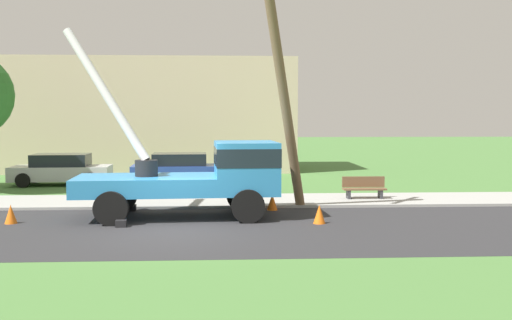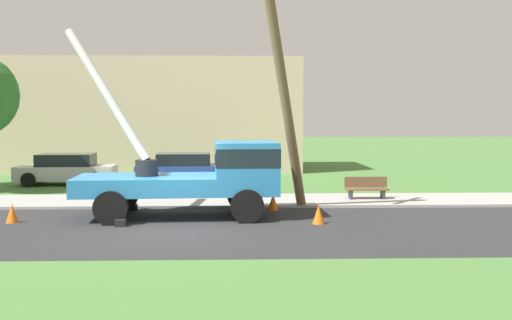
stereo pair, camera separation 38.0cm
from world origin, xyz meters
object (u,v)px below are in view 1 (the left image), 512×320
Objects in this scene: utility_truck at (204,172)px; traffic_cone_behind at (11,214)px; leaning_utility_pole at (281,76)px; traffic_cone_ahead at (319,214)px; parked_sedan_silver at (61,169)px; traffic_cone_curbside at (272,202)px; park_bench at (364,188)px; parked_sedan_blue at (180,169)px.

utility_truck reaches higher than traffic_cone_behind.
leaning_utility_pole is 15.51× the size of traffic_cone_ahead.
utility_truck is at bearing 158.04° from traffic_cone_ahead.
parked_sedan_silver is (-10.26, 10.31, 0.43)m from traffic_cone_ahead.
traffic_cone_behind and traffic_cone_curbside have the same top height.
park_bench is at bearing 62.04° from traffic_cone_ahead.
parked_sedan_silver and parked_sedan_blue have the same top height.
utility_truck is at bearing -52.54° from parked_sedan_silver.
traffic_cone_curbside is at bearing 114.92° from traffic_cone_ahead.
utility_truck is 6.69m from park_bench.
leaning_utility_pole is 1.94× the size of parked_sedan_blue.
park_bench is (12.67, -5.77, -0.25)m from parked_sedan_silver.
parked_sedan_silver reaches higher than traffic_cone_ahead.
traffic_cone_curbside is at bearing 27.76° from utility_truck.
parked_sedan_silver is (-6.85, 8.94, -0.70)m from utility_truck.
park_bench reaches higher than traffic_cone_curbside.
park_bench is at bearing 37.14° from leaning_utility_pole.
parked_sedan_silver reaches higher than traffic_cone_curbside.
leaning_utility_pole reaches higher than parked_sedan_blue.
leaning_utility_pole is 13.03m from parked_sedan_silver.
utility_truck is 5.83m from traffic_cone_behind.
utility_truck is at bearing -152.24° from traffic_cone_curbside.
parked_sedan_silver reaches higher than park_bench.
traffic_cone_ahead is at bearing -65.08° from traffic_cone_curbside.
utility_truck is 12.29× the size of traffic_cone_behind.
traffic_cone_behind is (-8.10, -1.51, -4.17)m from leaning_utility_pole.
utility_truck is at bearing -151.41° from park_bench.
traffic_cone_curbside is (-1.18, 2.54, 0.00)m from traffic_cone_ahead.
park_bench is at bearing 19.49° from traffic_cone_behind.
parked_sedan_silver is (-9.30, 8.32, -3.74)m from leaning_utility_pole.
traffic_cone_curbside is 8.81m from parked_sedan_blue.
utility_truck is 0.79× the size of leaning_utility_pole.
traffic_cone_ahead is at bearing -21.96° from utility_truck.
parked_sedan_silver reaches higher than traffic_cone_behind.
traffic_cone_ahead is 0.13× the size of parked_sedan_blue.
parked_sedan_silver is 1.00× the size of parked_sedan_blue.
traffic_cone_ahead is 1.00× the size of traffic_cone_curbside.
leaning_utility_pole reaches higher than traffic_cone_curbside.
utility_truck is 12.29× the size of traffic_cone_curbside.
park_bench is at bearing 28.59° from utility_truck.
traffic_cone_ahead is 0.35× the size of park_bench.
leaning_utility_pole is 15.51× the size of traffic_cone_curbside.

